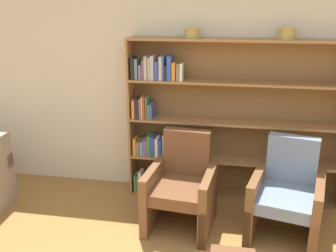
% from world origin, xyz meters
% --- Properties ---
extents(wall_back, '(12.00, 0.06, 2.75)m').
position_xyz_m(wall_back, '(0.00, 2.54, 1.38)').
color(wall_back, beige).
rests_on(wall_back, ground).
extents(bookshelf, '(2.37, 0.30, 1.82)m').
position_xyz_m(bookshelf, '(0.17, 2.37, 0.90)').
color(bookshelf, olive).
rests_on(bookshelf, ground).
extents(bowl_stoneware, '(0.18, 0.18, 0.10)m').
position_xyz_m(bowl_stoneware, '(-0.11, 2.35, 1.88)').
color(bowl_stoneware, tan).
rests_on(bowl_stoneware, bookshelf).
extents(bowl_brass, '(0.19, 0.19, 0.11)m').
position_xyz_m(bowl_brass, '(0.84, 2.35, 1.88)').
color(bowl_brass, tan).
rests_on(bowl_brass, bookshelf).
extents(armchair_leather, '(0.70, 0.74, 0.94)m').
position_xyz_m(armchair_leather, '(-0.11, 1.71, 0.41)').
color(armchair_leather, brown).
rests_on(armchair_leather, ground).
extents(armchair_cushioned, '(0.78, 0.81, 0.94)m').
position_xyz_m(armchair_cushioned, '(0.90, 1.71, 0.41)').
color(armchair_cushioned, brown).
rests_on(armchair_cushioned, ground).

